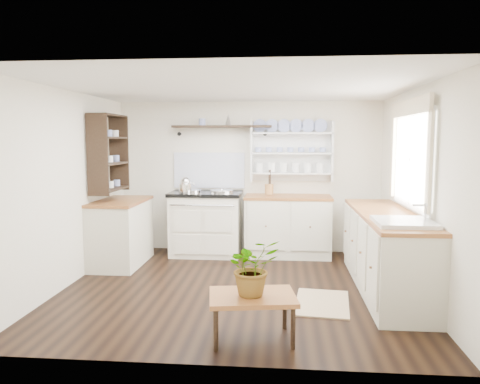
# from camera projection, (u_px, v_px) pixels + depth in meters

# --- Properties ---
(floor) EXTENTS (4.00, 3.80, 0.01)m
(floor) POSITION_uv_depth(u_px,v_px,m) (237.00, 288.00, 5.46)
(floor) COLOR black
(floor) RESTS_ON ground
(wall_back) EXTENTS (4.00, 0.02, 2.30)m
(wall_back) POSITION_uv_depth(u_px,v_px,m) (249.00, 177.00, 7.21)
(wall_back) COLOR silver
(wall_back) RESTS_ON ground
(wall_right) EXTENTS (0.02, 3.80, 2.30)m
(wall_right) POSITION_uv_depth(u_px,v_px,m) (417.00, 192.00, 5.16)
(wall_right) COLOR silver
(wall_right) RESTS_ON ground
(wall_left) EXTENTS (0.02, 3.80, 2.30)m
(wall_left) POSITION_uv_depth(u_px,v_px,m) (69.00, 188.00, 5.51)
(wall_left) COLOR silver
(wall_left) RESTS_ON ground
(ceiling) EXTENTS (4.00, 3.80, 0.01)m
(ceiling) POSITION_uv_depth(u_px,v_px,m) (237.00, 88.00, 5.21)
(ceiling) COLOR white
(ceiling) RESTS_ON wall_back
(window) EXTENTS (0.08, 1.55, 1.22)m
(window) POSITION_uv_depth(u_px,v_px,m) (410.00, 154.00, 5.26)
(window) COLOR white
(window) RESTS_ON wall_right
(aga_cooker) EXTENTS (1.06, 0.74, 0.98)m
(aga_cooker) POSITION_uv_depth(u_px,v_px,m) (206.00, 223.00, 7.02)
(aga_cooker) COLOR white
(aga_cooker) RESTS_ON floor
(back_cabinets) EXTENTS (1.27, 0.63, 0.90)m
(back_cabinets) POSITION_uv_depth(u_px,v_px,m) (288.00, 225.00, 6.94)
(back_cabinets) COLOR beige
(back_cabinets) RESTS_ON floor
(right_cabinets) EXTENTS (0.62, 2.43, 0.90)m
(right_cabinets) POSITION_uv_depth(u_px,v_px,m) (385.00, 250.00, 5.36)
(right_cabinets) COLOR beige
(right_cabinets) RESTS_ON floor
(belfast_sink) EXTENTS (0.55, 0.60, 0.45)m
(belfast_sink) POSITION_uv_depth(u_px,v_px,m) (403.00, 234.00, 4.58)
(belfast_sink) COLOR white
(belfast_sink) RESTS_ON right_cabinets
(left_cabinets) EXTENTS (0.62, 1.13, 0.90)m
(left_cabinets) POSITION_uv_depth(u_px,v_px,m) (121.00, 232.00, 6.45)
(left_cabinets) COLOR beige
(left_cabinets) RESTS_ON floor
(plate_rack) EXTENTS (1.20, 0.22, 0.90)m
(plate_rack) POSITION_uv_depth(u_px,v_px,m) (292.00, 151.00, 7.08)
(plate_rack) COLOR white
(plate_rack) RESTS_ON wall_back
(high_shelf) EXTENTS (1.50, 0.29, 0.16)m
(high_shelf) POSITION_uv_depth(u_px,v_px,m) (222.00, 127.00, 7.04)
(high_shelf) COLOR black
(high_shelf) RESTS_ON wall_back
(left_shelving) EXTENTS (0.28, 0.80, 1.05)m
(left_shelving) POSITION_uv_depth(u_px,v_px,m) (109.00, 152.00, 6.34)
(left_shelving) COLOR black
(left_shelving) RESTS_ON wall_left
(kettle) EXTENTS (0.20, 0.20, 0.24)m
(kettle) POSITION_uv_depth(u_px,v_px,m) (186.00, 186.00, 6.86)
(kettle) COLOR silver
(kettle) RESTS_ON aga_cooker
(utensil_crock) EXTENTS (0.13, 0.13, 0.15)m
(utensil_crock) POSITION_uv_depth(u_px,v_px,m) (269.00, 189.00, 6.99)
(utensil_crock) COLOR #AE7740
(utensil_crock) RESTS_ON back_cabinets
(center_table) EXTENTS (0.81, 0.63, 0.40)m
(center_table) POSITION_uv_depth(u_px,v_px,m) (252.00, 300.00, 4.01)
(center_table) COLOR brown
(center_table) RESTS_ON floor
(potted_plant) EXTENTS (0.57, 0.54, 0.49)m
(potted_plant) POSITION_uv_depth(u_px,v_px,m) (252.00, 267.00, 3.98)
(potted_plant) COLOR #3F7233
(potted_plant) RESTS_ON center_table
(floor_rug) EXTENTS (0.64, 0.91, 0.02)m
(floor_rug) POSITION_uv_depth(u_px,v_px,m) (322.00, 303.00, 4.93)
(floor_rug) COLOR #8B6851
(floor_rug) RESTS_ON floor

